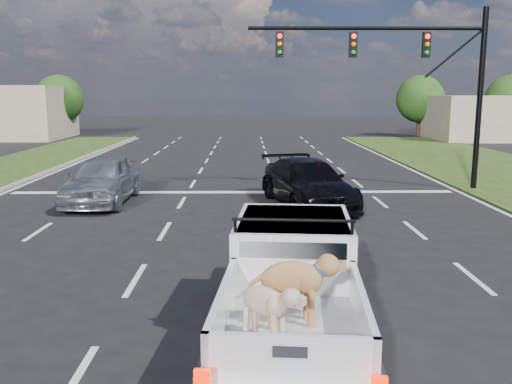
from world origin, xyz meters
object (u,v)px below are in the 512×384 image
at_px(silver_sedan, 102,179).
at_px(black_coupe, 307,183).
at_px(traffic_signal, 420,68).
at_px(pickup_truck, 292,289).

bearing_deg(silver_sedan, black_coupe, -4.59).
relative_size(traffic_signal, pickup_truck, 1.66).
relative_size(pickup_truck, silver_sedan, 1.12).
xyz_separation_m(pickup_truck, black_coupe, (1.39, 10.49, -0.15)).
relative_size(traffic_signal, silver_sedan, 1.86).
height_order(traffic_signal, silver_sedan, traffic_signal).
relative_size(pickup_truck, black_coupe, 1.02).
bearing_deg(silver_sedan, pickup_truck, -62.21).
height_order(traffic_signal, black_coupe, traffic_signal).
bearing_deg(black_coupe, pickup_truck, -110.86).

